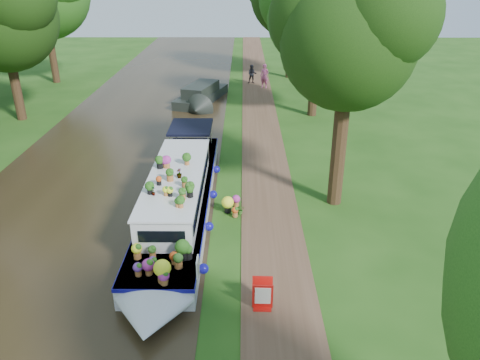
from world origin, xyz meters
The scene contains 12 objects.
ground centered at (0.00, 0.00, 0.00)m, with size 100.00×100.00×0.00m, color #1F4912.
canal_water centered at (-6.00, 0.00, 0.01)m, with size 10.00×100.00×0.02m, color black.
towpath centered at (1.20, 0.00, 0.01)m, with size 2.20×100.00×0.03m, color #513726.
plant_boat centered at (-2.25, 1.56, 0.85)m, with size 2.29×13.52×2.22m.
tree_near_overhang centered at (3.79, 3.06, 6.60)m, with size 5.52×5.28×8.99m.
tree_near_mid centered at (4.48, 15.08, 6.44)m, with size 6.90×6.60×9.40m.
tree_far_c centered at (-13.52, 14.08, 6.52)m, with size 7.13×6.82×9.59m.
second_boat centered at (-2.75, 17.91, 0.52)m, with size 3.50×6.98×1.28m.
sandwich_board centered at (0.70, -3.41, 0.43)m, with size 0.57×0.46×0.90m.
pedestrian_pink centered at (1.78, 22.11, 0.93)m, with size 0.66×0.43×1.81m, color #E25D7F.
pedestrian_dark centered at (0.86, 23.58, 0.77)m, with size 0.72×0.56×1.48m, color black.
verge_plant centered at (0.05, 2.00, 0.19)m, with size 0.33×0.29×0.37m, color #31671F.
Camera 1 is at (0.15, -13.70, 8.66)m, focal length 35.00 mm.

